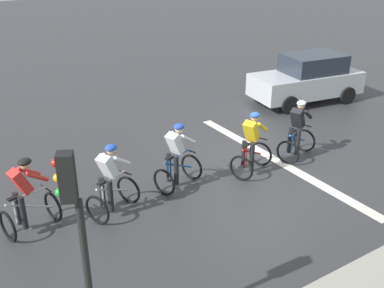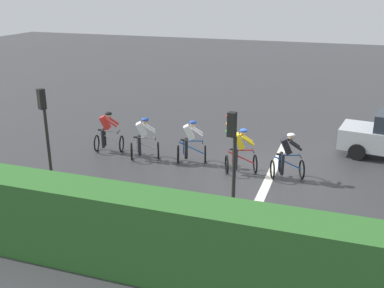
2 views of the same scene
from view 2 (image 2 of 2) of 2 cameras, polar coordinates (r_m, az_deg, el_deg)
ground_plane at (r=16.46m, az=8.01°, el=-3.66°), size 80.00×80.00×0.00m
sidewalk_kerb at (r=12.29m, az=-6.62°, el=-11.77°), size 2.80×20.58×0.12m
stone_wall_low at (r=11.52m, az=-8.60°, el=-13.19°), size 0.44×20.58×0.46m
hedge_wall at (r=10.90m, az=-9.54°, el=-10.56°), size 1.10×20.58×2.00m
road_marking_stop_line at (r=16.38m, az=9.81°, el=-3.86°), size 7.00×0.30×0.01m
cyclist_lead at (r=18.43m, az=-10.54°, el=1.40°), size 0.92×1.21×1.66m
cyclist_second at (r=17.41m, az=-6.09°, el=0.55°), size 1.07×1.27×1.66m
cyclist_mid at (r=16.98m, az=-0.18°, el=0.16°), size 0.98×1.24×1.66m
cyclist_fourth at (r=16.13m, az=6.06°, el=-1.01°), size 1.03×1.26×1.66m
cyclist_trailing at (r=15.90m, az=11.79°, el=-1.62°), size 1.01×1.25×1.66m
traffic_light_near_crossing at (r=11.86m, az=5.08°, el=-1.26°), size 0.23×0.31×3.34m
traffic_light_far_junction at (r=15.10m, az=-17.93°, el=2.41°), size 0.27×0.29×3.34m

